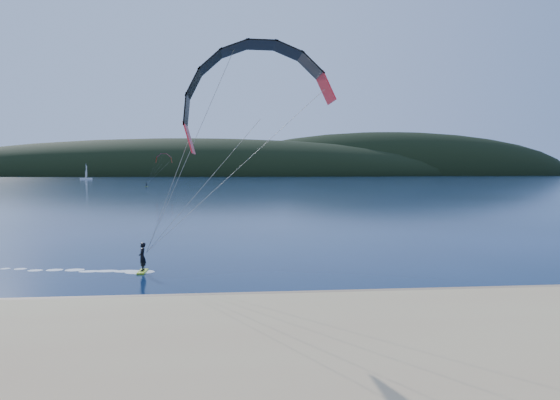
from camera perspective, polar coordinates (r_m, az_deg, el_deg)
The scene contains 6 objects.
ground at distance 22.49m, azimuth -5.24°, elevation -14.39°, with size 1800.00×1800.00×0.00m, color #061831.
wet_sand at distance 26.80m, azimuth -5.31°, elevation -11.36°, with size 220.00×2.50×0.10m.
headland at distance 766.74m, azimuth -5.61°, elevation 2.83°, with size 1200.00×310.00×140.00m.
kitesurfer_near at distance 28.91m, azimuth -2.90°, elevation 8.82°, with size 23.24×8.28×14.01m.
kitesurfer_far at distance 224.53m, azimuth -13.34°, elevation 4.35°, with size 12.61×5.39×13.51m.
sailboat at distance 430.95m, azimuth -21.54°, elevation 2.34°, with size 9.56×6.28×13.35m.
Camera 1 is at (-0.12, -21.42, 6.85)m, focal length 31.56 mm.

